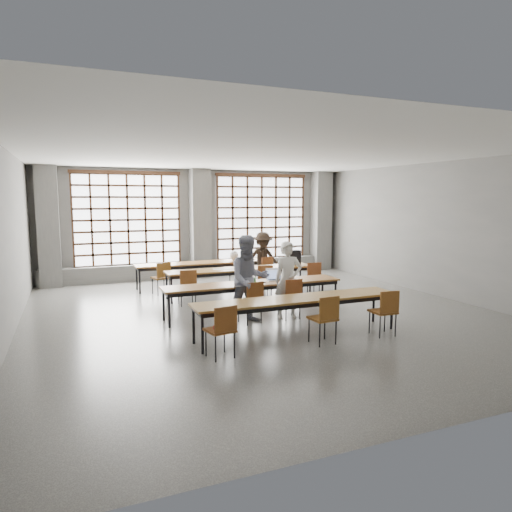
{
  "coord_description": "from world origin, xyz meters",
  "views": [
    {
      "loc": [
        -3.93,
        -9.17,
        2.56
      ],
      "look_at": [
        -0.02,
        0.4,
        1.25
      ],
      "focal_mm": 32.0,
      "sensor_mm": 36.0,
      "label": 1
    }
  ],
  "objects_px": {
    "chair_front_right": "(291,294)",
    "green_box": "(250,280)",
    "phone": "(263,282)",
    "red_pouch": "(220,327)",
    "chair_back_mid": "(239,270)",
    "mouse": "(293,279)",
    "desk_row_d": "(298,301)",
    "chair_near_left": "(222,326)",
    "chair_mid_centre": "(264,278)",
    "backpack": "(294,257)",
    "plastic_bag": "(234,255)",
    "laptop_front": "(274,277)",
    "chair_near_mid": "(325,315)",
    "student_male": "(288,280)",
    "desk_row_a": "(205,264)",
    "desk_row_b": "(241,271)",
    "chair_near_right": "(385,308)",
    "student_back": "(263,259)",
    "desk_row_c": "(253,285)",
    "chair_mid_left": "(187,284)",
    "student_female": "(249,279)",
    "chair_mid_right": "(312,275)",
    "chair_back_left": "(162,275)",
    "chair_front_left": "(252,298)"
  },
  "relations": [
    {
      "from": "phone",
      "to": "chair_near_right",
      "type": "bearing_deg",
      "value": -56.5
    },
    {
      "from": "desk_row_c",
      "to": "phone",
      "type": "distance_m",
      "value": 0.22
    },
    {
      "from": "phone",
      "to": "mouse",
      "type": "bearing_deg",
      "value": 5.93
    },
    {
      "from": "chair_mid_centre",
      "to": "plastic_bag",
      "type": "distance_m",
      "value": 2.21
    },
    {
      "from": "desk_row_a",
      "to": "phone",
      "type": "relative_size",
      "value": 30.77
    },
    {
      "from": "desk_row_a",
      "to": "chair_mid_left",
      "type": "distance_m",
      "value": 2.38
    },
    {
      "from": "desk_row_a",
      "to": "student_back",
      "type": "relative_size",
      "value": 2.52
    },
    {
      "from": "chair_mid_left",
      "to": "green_box",
      "type": "xyz_separation_m",
      "value": [
        1.08,
        -1.34,
        0.24
      ]
    },
    {
      "from": "desk_row_d",
      "to": "backpack",
      "type": "bearing_deg",
      "value": 63.93
    },
    {
      "from": "chair_near_right",
      "to": "student_female",
      "type": "xyz_separation_m",
      "value": [
        -1.99,
        1.88,
        0.37
      ]
    },
    {
      "from": "chair_front_right",
      "to": "red_pouch",
      "type": "distance_m",
      "value": 2.69
    },
    {
      "from": "student_female",
      "to": "chair_front_right",
      "type": "bearing_deg",
      "value": -5.33
    },
    {
      "from": "student_female",
      "to": "chair_near_left",
      "type": "bearing_deg",
      "value": -119.65
    },
    {
      "from": "chair_front_left",
      "to": "student_male",
      "type": "bearing_deg",
      "value": 8.21
    },
    {
      "from": "chair_near_left",
      "to": "backpack",
      "type": "relative_size",
      "value": 2.2
    },
    {
      "from": "chair_near_left",
      "to": "backpack",
      "type": "height_order",
      "value": "backpack"
    },
    {
      "from": "student_male",
      "to": "red_pouch",
      "type": "relative_size",
      "value": 8.27
    },
    {
      "from": "desk_row_a",
      "to": "desk_row_b",
      "type": "xyz_separation_m",
      "value": [
        0.55,
        -1.5,
        0.0
      ]
    },
    {
      "from": "chair_back_mid",
      "to": "chair_front_right",
      "type": "xyz_separation_m",
      "value": [
        -0.13,
        -3.55,
        0.0
      ]
    },
    {
      "from": "chair_front_right",
      "to": "green_box",
      "type": "xyz_separation_m",
      "value": [
        -0.66,
        0.71,
        0.24
      ]
    },
    {
      "from": "phone",
      "to": "red_pouch",
      "type": "relative_size",
      "value": 0.65
    },
    {
      "from": "chair_front_right",
      "to": "phone",
      "type": "height_order",
      "value": "chair_front_right"
    },
    {
      "from": "desk_row_a",
      "to": "chair_back_mid",
      "type": "bearing_deg",
      "value": -37.74
    },
    {
      "from": "chair_mid_left",
      "to": "chair_front_left",
      "type": "xyz_separation_m",
      "value": [
        0.84,
        -2.05,
        0.0
      ]
    },
    {
      "from": "chair_mid_right",
      "to": "backpack",
      "type": "distance_m",
      "value": 0.81
    },
    {
      "from": "desk_row_a",
      "to": "student_back",
      "type": "xyz_separation_m",
      "value": [
        1.6,
        -0.5,
        0.13
      ]
    },
    {
      "from": "chair_near_left",
      "to": "phone",
      "type": "distance_m",
      "value": 2.83
    },
    {
      "from": "chair_mid_centre",
      "to": "chair_near_right",
      "type": "xyz_separation_m",
      "value": [
        0.82,
        -3.8,
        0.0
      ]
    },
    {
      "from": "desk_row_b",
      "to": "chair_mid_left",
      "type": "bearing_deg",
      "value": -158.57
    },
    {
      "from": "mouse",
      "to": "student_back",
      "type": "bearing_deg",
      "value": 79.32
    },
    {
      "from": "chair_back_mid",
      "to": "mouse",
      "type": "relative_size",
      "value": 8.98
    },
    {
      "from": "desk_row_b",
      "to": "student_female",
      "type": "bearing_deg",
      "value": -106.93
    },
    {
      "from": "chair_near_right",
      "to": "student_back",
      "type": "height_order",
      "value": "student_back"
    },
    {
      "from": "desk_row_a",
      "to": "desk_row_d",
      "type": "bearing_deg",
      "value": -87.15
    },
    {
      "from": "chair_back_left",
      "to": "chair_mid_right",
      "type": "bearing_deg",
      "value": -22.02
    },
    {
      "from": "phone",
      "to": "red_pouch",
      "type": "xyz_separation_m",
      "value": [
        -1.69,
        -2.2,
        -0.24
      ]
    },
    {
      "from": "laptop_front",
      "to": "mouse",
      "type": "distance_m",
      "value": 0.41
    },
    {
      "from": "chair_mid_centre",
      "to": "red_pouch",
      "type": "relative_size",
      "value": 4.4
    },
    {
      "from": "chair_mid_left",
      "to": "chair_mid_right",
      "type": "distance_m",
      "value": 3.4
    },
    {
      "from": "desk_row_a",
      "to": "chair_near_right",
      "type": "xyz_separation_m",
      "value": [
        1.76,
        -5.93,
        -0.13
      ]
    },
    {
      "from": "chair_near_mid",
      "to": "student_male",
      "type": "relative_size",
      "value": 0.53
    },
    {
      "from": "backpack",
      "to": "plastic_bag",
      "type": "height_order",
      "value": "backpack"
    },
    {
      "from": "desk_row_d",
      "to": "phone",
      "type": "xyz_separation_m",
      "value": [
        -0.01,
        1.65,
        0.07
      ]
    },
    {
      "from": "desk_row_b",
      "to": "chair_near_mid",
      "type": "relative_size",
      "value": 4.55
    },
    {
      "from": "chair_mid_left",
      "to": "red_pouch",
      "type": "bearing_deg",
      "value": -95.83
    },
    {
      "from": "chair_mid_centre",
      "to": "chair_near_right",
      "type": "height_order",
      "value": "same"
    },
    {
      "from": "mouse",
      "to": "laptop_front",
      "type": "bearing_deg",
      "value": 161.71
    },
    {
      "from": "desk_row_d",
      "to": "chair_front_right",
      "type": "distance_m",
      "value": 1.2
    },
    {
      "from": "chair_back_left",
      "to": "phone",
      "type": "xyz_separation_m",
      "value": [
        1.63,
        -3.02,
        0.2
      ]
    },
    {
      "from": "chair_mid_right",
      "to": "mouse",
      "type": "bearing_deg",
      "value": -132.53
    }
  ]
}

